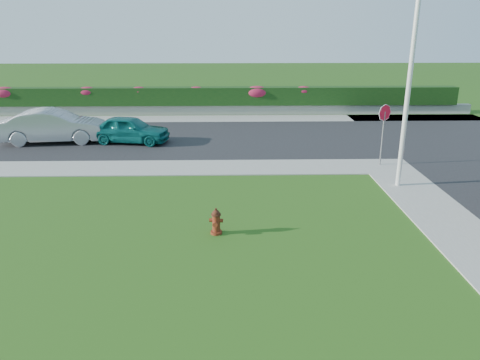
{
  "coord_description": "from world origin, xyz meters",
  "views": [
    {
      "loc": [
        0.66,
        -8.9,
        5.53
      ],
      "look_at": [
        0.98,
        4.8,
        0.9
      ],
      "focal_mm": 35.0,
      "sensor_mm": 36.0,
      "label": 1
    }
  ],
  "objects_px": {
    "fire_hydrant": "(216,222)",
    "sedan_teal": "(129,129)",
    "stop_sign": "(384,121)",
    "sedan_silver": "(54,126)",
    "utility_pole": "(408,94)"
  },
  "relations": [
    {
      "from": "utility_pole",
      "to": "sedan_teal",
      "type": "bearing_deg",
      "value": 148.95
    },
    {
      "from": "sedan_teal",
      "to": "sedan_silver",
      "type": "xyz_separation_m",
      "value": [
        -3.61,
        0.14,
        0.15
      ]
    },
    {
      "from": "sedan_teal",
      "to": "utility_pole",
      "type": "bearing_deg",
      "value": -111.22
    },
    {
      "from": "fire_hydrant",
      "to": "sedan_teal",
      "type": "height_order",
      "value": "sedan_teal"
    },
    {
      "from": "sedan_silver",
      "to": "utility_pole",
      "type": "xyz_separation_m",
      "value": [
        14.36,
        -6.61,
        2.44
      ]
    },
    {
      "from": "sedan_teal",
      "to": "stop_sign",
      "type": "relative_size",
      "value": 1.51
    },
    {
      "from": "sedan_teal",
      "to": "stop_sign",
      "type": "xyz_separation_m",
      "value": [
        10.89,
        -3.94,
        1.17
      ]
    },
    {
      "from": "fire_hydrant",
      "to": "stop_sign",
      "type": "xyz_separation_m",
      "value": [
        6.5,
        6.34,
        1.5
      ]
    },
    {
      "from": "fire_hydrant",
      "to": "stop_sign",
      "type": "relative_size",
      "value": 0.3
    },
    {
      "from": "sedan_teal",
      "to": "stop_sign",
      "type": "bearing_deg",
      "value": -100.04
    },
    {
      "from": "utility_pole",
      "to": "stop_sign",
      "type": "bearing_deg",
      "value": 86.73
    },
    {
      "from": "sedan_teal",
      "to": "sedan_silver",
      "type": "relative_size",
      "value": 0.79
    },
    {
      "from": "stop_sign",
      "to": "sedan_silver",
      "type": "bearing_deg",
      "value": 156.2
    },
    {
      "from": "sedan_silver",
      "to": "stop_sign",
      "type": "height_order",
      "value": "stop_sign"
    },
    {
      "from": "sedan_teal",
      "to": "stop_sign",
      "type": "distance_m",
      "value": 11.64
    }
  ]
}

